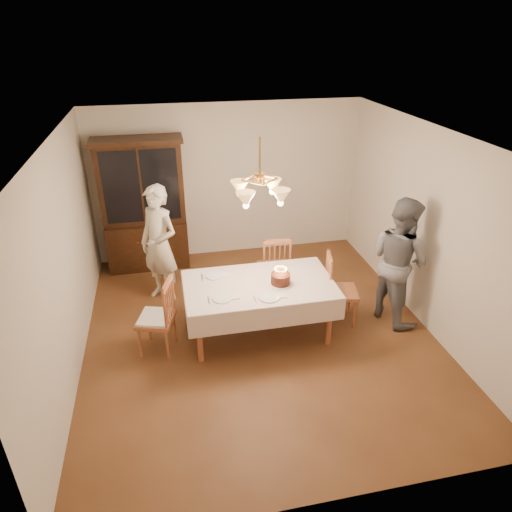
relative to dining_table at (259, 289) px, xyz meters
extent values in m
plane|color=#532F17|center=(0.00, 0.00, -0.68)|extent=(5.00, 5.00, 0.00)
plane|color=white|center=(0.00, 0.00, 1.92)|extent=(5.00, 5.00, 0.00)
plane|color=beige|center=(0.00, 2.50, 0.62)|extent=(4.50, 0.00, 4.50)
plane|color=beige|center=(0.00, -2.50, 0.62)|extent=(4.50, 0.00, 4.50)
plane|color=beige|center=(-2.25, 0.00, 0.62)|extent=(0.00, 5.00, 5.00)
plane|color=beige|center=(2.25, 0.00, 0.62)|extent=(0.00, 5.00, 5.00)
cube|color=#984D2C|center=(0.00, 0.00, 0.05)|extent=(1.80, 1.00, 0.04)
cube|color=white|center=(0.00, 0.00, 0.07)|extent=(1.90, 1.10, 0.01)
cylinder|color=#984D2C|center=(-0.82, -0.42, -0.33)|extent=(0.07, 0.07, 0.71)
cylinder|color=#984D2C|center=(0.82, -0.42, -0.33)|extent=(0.07, 0.07, 0.71)
cylinder|color=#984D2C|center=(-0.82, 0.42, -0.33)|extent=(0.07, 0.07, 0.71)
cylinder|color=#984D2C|center=(0.82, 0.42, -0.33)|extent=(0.07, 0.07, 0.71)
cube|color=black|center=(-1.41, 2.23, -0.28)|extent=(1.30, 0.50, 0.80)
cube|color=black|center=(-1.41, 2.28, 0.77)|extent=(1.30, 0.40, 1.30)
cube|color=black|center=(-1.41, 2.08, 0.77)|extent=(1.14, 0.01, 1.14)
cube|color=black|center=(-1.41, 2.23, 1.45)|extent=(1.38, 0.54, 0.06)
cube|color=#984D2C|center=(0.43, 0.91, -0.23)|extent=(0.45, 0.43, 0.05)
cube|color=#984D2C|center=(0.42, 0.72, 0.29)|extent=(0.40, 0.05, 0.06)
cylinder|color=#984D2C|center=(0.61, 1.08, -0.47)|extent=(0.04, 0.04, 0.43)
cylinder|color=#984D2C|center=(0.25, 1.09, -0.47)|extent=(0.04, 0.04, 0.43)
cylinder|color=#984D2C|center=(0.60, 0.74, -0.47)|extent=(0.04, 0.04, 0.43)
cylinder|color=#984D2C|center=(0.24, 0.75, -0.47)|extent=(0.04, 0.04, 0.43)
cube|color=#984D2C|center=(-1.32, -0.08, -0.23)|extent=(0.53, 0.54, 0.05)
cube|color=#984D2C|center=(-1.14, -0.13, 0.29)|extent=(0.15, 0.39, 0.06)
cylinder|color=#984D2C|center=(-1.43, 0.15, -0.47)|extent=(0.04, 0.04, 0.43)
cylinder|color=#984D2C|center=(-1.54, -0.20, -0.47)|extent=(0.04, 0.04, 0.43)
cylinder|color=#984D2C|center=(-1.11, 0.05, -0.47)|extent=(0.04, 0.04, 0.43)
cylinder|color=#984D2C|center=(-1.21, -0.30, -0.47)|extent=(0.04, 0.04, 0.43)
cube|color=silver|center=(-1.32, -0.08, -0.20)|extent=(0.48, 0.49, 0.03)
cube|color=#984D2C|center=(1.15, 0.06, -0.23)|extent=(0.51, 0.52, 0.05)
cube|color=#984D2C|center=(0.97, 0.10, 0.29)|extent=(0.12, 0.40, 0.06)
cylinder|color=#984D2C|center=(1.28, -0.16, -0.47)|extent=(0.04, 0.04, 0.43)
cylinder|color=#984D2C|center=(1.36, 0.20, -0.47)|extent=(0.04, 0.04, 0.43)
cylinder|color=#984D2C|center=(0.95, -0.08, -0.47)|extent=(0.04, 0.04, 0.43)
cylinder|color=#984D2C|center=(1.03, 0.27, -0.47)|extent=(0.04, 0.04, 0.43)
imported|color=#F0E8CB|center=(-1.21, 1.14, 0.20)|extent=(0.75, 0.75, 1.76)
imported|color=slate|center=(1.90, 0.00, 0.20)|extent=(0.90, 1.02, 1.77)
cylinder|color=white|center=(0.26, -0.07, 0.08)|extent=(0.30, 0.30, 0.01)
cylinder|color=#3A150D|center=(0.26, -0.07, 0.16)|extent=(0.24, 0.24, 0.13)
cylinder|color=#598CD8|center=(0.33, -0.07, 0.26)|extent=(0.01, 0.01, 0.07)
sphere|color=#FFB23F|center=(0.33, -0.07, 0.30)|extent=(0.01, 0.01, 0.01)
cylinder|color=pink|center=(0.33, -0.04, 0.26)|extent=(0.01, 0.01, 0.07)
sphere|color=#FFB23F|center=(0.33, -0.04, 0.30)|extent=(0.01, 0.01, 0.01)
cylinder|color=#EACC66|center=(0.31, -0.02, 0.26)|extent=(0.01, 0.01, 0.07)
sphere|color=#FFB23F|center=(0.31, -0.02, 0.30)|extent=(0.01, 0.01, 0.01)
cylinder|color=#598CD8|center=(0.29, -0.01, 0.26)|extent=(0.01, 0.01, 0.07)
sphere|color=#FFB23F|center=(0.29, -0.01, 0.30)|extent=(0.01, 0.01, 0.01)
cylinder|color=pink|center=(0.27, 0.00, 0.26)|extent=(0.01, 0.01, 0.07)
sphere|color=#FFB23F|center=(0.27, 0.00, 0.30)|extent=(0.01, 0.01, 0.01)
cylinder|color=#EACC66|center=(0.25, 0.00, 0.26)|extent=(0.01, 0.01, 0.07)
sphere|color=#FFB23F|center=(0.25, 0.00, 0.30)|extent=(0.01, 0.01, 0.01)
cylinder|color=#598CD8|center=(0.22, -0.01, 0.26)|extent=(0.01, 0.01, 0.07)
sphere|color=#FFB23F|center=(0.22, -0.01, 0.30)|extent=(0.01, 0.01, 0.01)
cylinder|color=pink|center=(0.20, -0.02, 0.26)|extent=(0.01, 0.01, 0.07)
sphere|color=#FFB23F|center=(0.20, -0.02, 0.30)|extent=(0.01, 0.01, 0.01)
cylinder|color=#EACC66|center=(0.19, -0.04, 0.26)|extent=(0.01, 0.01, 0.07)
sphere|color=#FFB23F|center=(0.19, -0.04, 0.30)|extent=(0.01, 0.01, 0.01)
cylinder|color=#598CD8|center=(0.18, -0.07, 0.26)|extent=(0.01, 0.01, 0.07)
sphere|color=#FFB23F|center=(0.18, -0.07, 0.30)|extent=(0.01, 0.01, 0.01)
cylinder|color=pink|center=(0.19, -0.09, 0.26)|extent=(0.01, 0.01, 0.07)
sphere|color=#FFB23F|center=(0.19, -0.09, 0.30)|extent=(0.01, 0.01, 0.01)
cylinder|color=#EACC66|center=(0.20, -0.12, 0.26)|extent=(0.01, 0.01, 0.07)
sphere|color=#FFB23F|center=(0.20, -0.12, 0.30)|extent=(0.01, 0.01, 0.01)
cylinder|color=#598CD8|center=(0.22, -0.13, 0.26)|extent=(0.01, 0.01, 0.07)
sphere|color=#FFB23F|center=(0.22, -0.13, 0.30)|extent=(0.01, 0.01, 0.01)
cylinder|color=pink|center=(0.25, -0.14, 0.26)|extent=(0.01, 0.01, 0.07)
sphere|color=#FFB23F|center=(0.25, -0.14, 0.30)|extent=(0.01, 0.01, 0.01)
cylinder|color=#EACC66|center=(0.27, -0.14, 0.26)|extent=(0.01, 0.01, 0.07)
sphere|color=#FFB23F|center=(0.27, -0.14, 0.30)|extent=(0.01, 0.01, 0.01)
cylinder|color=#598CD8|center=(0.29, -0.13, 0.26)|extent=(0.01, 0.01, 0.07)
sphere|color=#FFB23F|center=(0.29, -0.13, 0.30)|extent=(0.01, 0.01, 0.01)
cylinder|color=pink|center=(0.31, -0.12, 0.26)|extent=(0.01, 0.01, 0.07)
sphere|color=#FFB23F|center=(0.31, -0.12, 0.30)|extent=(0.01, 0.01, 0.01)
cylinder|color=#EACC66|center=(0.33, -0.09, 0.26)|extent=(0.01, 0.01, 0.07)
sphere|color=#FFB23F|center=(0.33, -0.09, 0.30)|extent=(0.01, 0.01, 0.01)
cylinder|color=white|center=(-0.51, -0.26, 0.08)|extent=(0.24, 0.24, 0.02)
cube|color=silver|center=(-0.67, -0.26, 0.08)|extent=(0.01, 0.16, 0.01)
cube|color=silver|center=(-0.35, -0.26, 0.08)|extent=(0.10, 0.10, 0.01)
cylinder|color=white|center=(0.04, -0.35, 0.08)|extent=(0.26, 0.26, 0.02)
cube|color=silver|center=(-0.13, -0.35, 0.08)|extent=(0.02, 0.16, 0.01)
cube|color=silver|center=(0.22, -0.35, 0.08)|extent=(0.10, 0.10, 0.01)
cylinder|color=white|center=(-0.53, 0.30, 0.08)|extent=(0.23, 0.23, 0.02)
cube|color=silver|center=(-0.69, 0.30, 0.08)|extent=(0.01, 0.16, 0.01)
cube|color=silver|center=(-0.38, 0.30, 0.08)|extent=(0.10, 0.10, 0.01)
cylinder|color=#BF8C3F|center=(0.00, 0.00, 1.72)|extent=(0.02, 0.02, 0.40)
cylinder|color=#BF8C3F|center=(0.00, 0.00, 1.47)|extent=(0.12, 0.12, 0.10)
cone|color=#D8994C|center=(0.20, 0.20, 1.29)|extent=(0.22, 0.22, 0.18)
sphere|color=#FFD899|center=(0.20, 0.20, 1.22)|extent=(0.07, 0.07, 0.07)
cone|color=#D8994C|center=(-0.20, 0.20, 1.29)|extent=(0.22, 0.22, 0.18)
sphere|color=#FFD899|center=(-0.20, 0.20, 1.22)|extent=(0.07, 0.07, 0.07)
cone|color=#D8994C|center=(-0.20, -0.20, 1.29)|extent=(0.22, 0.22, 0.18)
sphere|color=#FFD899|center=(-0.20, -0.20, 1.22)|extent=(0.07, 0.07, 0.07)
cone|color=#D8994C|center=(0.20, -0.20, 1.29)|extent=(0.22, 0.22, 0.18)
sphere|color=#FFD899|center=(0.20, -0.20, 1.22)|extent=(0.07, 0.07, 0.07)
camera|label=1|loc=(-1.06, -4.86, 3.04)|focal=32.00mm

